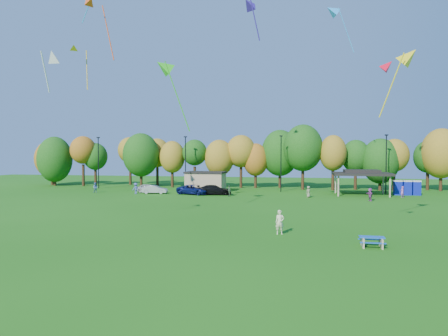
% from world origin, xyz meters
% --- Properties ---
extents(ground, '(160.00, 160.00, 0.00)m').
position_xyz_m(ground, '(0.00, 0.00, 0.00)').
color(ground, '#19600F').
rests_on(ground, ground).
extents(tree_line, '(93.57, 10.55, 11.15)m').
position_xyz_m(tree_line, '(-1.03, 45.51, 5.91)').
color(tree_line, black).
rests_on(tree_line, ground).
extents(lamp_posts, '(64.50, 0.25, 9.09)m').
position_xyz_m(lamp_posts, '(2.00, 40.00, 4.90)').
color(lamp_posts, black).
rests_on(lamp_posts, ground).
extents(utility_building, '(6.30, 4.30, 3.25)m').
position_xyz_m(utility_building, '(-10.00, 38.00, 1.64)').
color(utility_building, tan).
rests_on(utility_building, ground).
extents(pavilion, '(8.20, 6.20, 3.77)m').
position_xyz_m(pavilion, '(14.00, 37.00, 3.23)').
color(pavilion, tan).
rests_on(pavilion, ground).
extents(porta_potties, '(3.75, 1.29, 2.18)m').
position_xyz_m(porta_potties, '(20.64, 38.33, 1.10)').
color(porta_potties, '#0D1BA9').
rests_on(porta_potties, ground).
extents(picnic_table, '(1.61, 1.34, 0.69)m').
position_xyz_m(picnic_table, '(9.90, 2.47, 0.40)').
color(picnic_table, tan).
rests_on(picnic_table, ground).
extents(kite_flyer, '(0.75, 0.57, 1.84)m').
position_xyz_m(kite_flyer, '(3.77, 5.49, 0.92)').
color(kite_flyer, beige).
rests_on(kite_flyer, ground).
extents(car_a, '(4.17, 2.11, 1.36)m').
position_xyz_m(car_a, '(-18.47, 34.58, 0.68)').
color(car_a, silver).
rests_on(car_a, ground).
extents(car_b, '(4.02, 1.87, 1.28)m').
position_xyz_m(car_b, '(-16.88, 33.16, 0.64)').
color(car_b, '#ABACB1').
rests_on(car_b, ground).
extents(car_c, '(5.73, 3.88, 1.46)m').
position_xyz_m(car_c, '(-10.62, 33.07, 0.73)').
color(car_c, '#0E1857').
rests_on(car_c, ground).
extents(car_d, '(5.44, 3.20, 1.48)m').
position_xyz_m(car_d, '(-7.48, 33.07, 0.74)').
color(car_d, black).
rests_on(car_d, ground).
extents(far_person_0, '(0.86, 1.66, 1.71)m').
position_xyz_m(far_person_0, '(14.03, 29.34, 0.86)').
color(far_person_0, '#913C88').
rests_on(far_person_0, ground).
extents(far_person_1, '(0.69, 0.63, 1.59)m').
position_xyz_m(far_person_1, '(19.13, 34.59, 0.79)').
color(far_person_1, '#CD60CA').
rests_on(far_person_1, ground).
extents(far_person_2, '(0.89, 0.94, 1.62)m').
position_xyz_m(far_person_2, '(6.26, 32.05, 0.81)').
color(far_person_2, '#81865B').
rests_on(far_person_2, ground).
extents(far_person_3, '(0.82, 0.65, 1.61)m').
position_xyz_m(far_person_3, '(-26.59, 32.73, 0.80)').
color(far_person_3, '#5074B1').
rests_on(far_person_3, ground).
extents(far_person_4, '(1.15, 1.24, 1.68)m').
position_xyz_m(far_person_4, '(-19.57, 32.14, 0.84)').
color(far_person_4, '#5762BF').
rests_on(far_person_4, ground).
extents(far_person_5, '(0.79, 1.01, 1.61)m').
position_xyz_m(far_person_5, '(-4.97, 31.72, 0.80)').
color(far_person_5, '#446B42').
rests_on(far_person_5, ground).
extents(kite_1, '(1.14, 2.19, 3.46)m').
position_xyz_m(kite_1, '(-13.08, 2.46, 13.41)').
color(kite_1, white).
extents(kite_2, '(4.07, 2.12, 6.65)m').
position_xyz_m(kite_2, '(9.04, 29.00, 24.53)').
color(kite_2, '#2592EB').
extents(kite_3, '(2.17, 2.68, 4.56)m').
position_xyz_m(kite_3, '(0.26, 13.92, 20.52)').
color(kite_3, '#371B97').
extents(kite_9, '(3.31, 2.46, 6.25)m').
position_xyz_m(kite_9, '(-14.46, 10.17, 20.34)').
color(kite_9, '#DD4713').
extents(kite_10, '(3.43, 2.15, 5.61)m').
position_xyz_m(kite_10, '(13.35, 8.07, 13.48)').
color(kite_10, yellow).
extents(kite_11, '(4.31, 3.14, 7.63)m').
position_xyz_m(kite_11, '(-8.16, 13.16, 14.68)').
color(kite_11, green).
extents(kite_12, '(2.09, 2.88, 5.28)m').
position_xyz_m(kite_12, '(-19.08, 15.12, 17.62)').
color(kite_12, gold).
extents(kite_14, '(1.29, 1.08, 1.11)m').
position_xyz_m(kite_14, '(10.95, 3.57, 11.96)').
color(kite_14, red).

